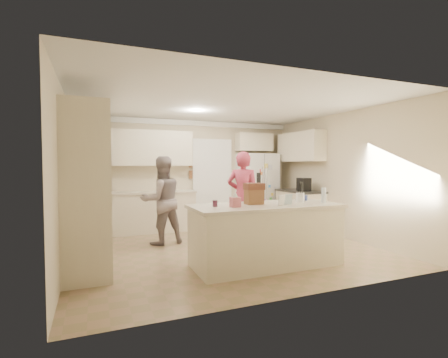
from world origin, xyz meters
name	(u,v)px	position (x,y,z in m)	size (l,w,h in m)	color
floor	(226,249)	(0.00, 0.00, -0.01)	(5.20, 4.60, 0.02)	#95765A
ceiling	(226,104)	(0.00, 0.00, 2.61)	(5.20, 4.60, 0.02)	white
wall_back	(191,174)	(0.00, 2.31, 1.30)	(5.20, 0.02, 2.60)	beige
wall_front	(303,185)	(0.00, -2.31, 1.30)	(5.20, 0.02, 2.60)	beige
wall_left	(65,180)	(-2.61, 0.00, 1.30)	(0.02, 4.60, 2.60)	beige
wall_right	(341,175)	(2.61, 0.00, 1.30)	(0.02, 4.60, 2.60)	beige
crown_back	(191,123)	(0.00, 2.26, 2.53)	(5.20, 0.08, 0.12)	white
pantry_bank	(88,187)	(-2.30, 0.20, 1.18)	(0.60, 2.60, 2.35)	beige
back_base_cab	(145,213)	(-1.15, 2.00, 0.44)	(2.20, 0.60, 0.88)	beige
back_countertop	(145,192)	(-1.15, 1.99, 0.90)	(2.24, 0.63, 0.04)	beige
back_upper_cab	(144,148)	(-1.15, 2.12, 1.90)	(2.20, 0.35, 0.80)	beige
doorway_opening	(212,183)	(0.55, 2.28, 1.05)	(0.90, 0.06, 2.10)	black
doorway_casing	(213,183)	(0.55, 2.24, 1.05)	(1.02, 0.03, 2.22)	white
wall_frame_upper	(192,164)	(0.02, 2.27, 1.55)	(0.15, 0.02, 0.20)	brown
wall_frame_lower	(192,175)	(0.02, 2.27, 1.28)	(0.15, 0.02, 0.20)	brown
refrigerator	(257,189)	(1.69, 2.00, 0.90)	(0.90, 0.70, 1.80)	white
fridge_seam	(264,190)	(1.69, 1.65, 0.90)	(0.01, 0.02, 1.78)	gray
fridge_dispenser	(256,180)	(1.47, 1.64, 1.15)	(0.22, 0.03, 0.35)	black
fridge_handle_l	(263,184)	(1.64, 1.63, 1.05)	(0.02, 0.02, 0.85)	silver
fridge_handle_r	(266,184)	(1.74, 1.63, 1.05)	(0.02, 0.02, 0.85)	silver
over_fridge_cab	(254,142)	(1.65, 2.12, 2.10)	(0.95, 0.35, 0.45)	beige
right_base_cab	(300,211)	(2.30, 1.00, 0.44)	(0.60, 1.20, 0.88)	beige
right_countertop	(300,191)	(2.29, 1.00, 0.90)	(0.63, 1.24, 0.04)	#2D2B28
right_upper_cab	(300,147)	(2.43, 1.20, 1.95)	(0.35, 1.50, 0.70)	beige
coffee_maker	(304,184)	(2.25, 0.80, 1.07)	(0.22, 0.28, 0.30)	black
island_base	(266,236)	(0.20, -1.10, 0.44)	(2.20, 0.90, 0.88)	beige
island_top	(266,206)	(0.20, -1.10, 0.90)	(2.28, 0.96, 0.05)	beige
utensil_crock	(300,198)	(0.85, -1.05, 1.00)	(0.13, 0.13, 0.15)	white
tissue_box	(235,202)	(-0.35, -1.20, 1.00)	(0.13, 0.13, 0.14)	#D76B7A
tissue_plume	(235,194)	(-0.35, -1.20, 1.10)	(0.08, 0.08, 0.08)	white
dollhouse_body	(254,197)	(0.05, -1.00, 1.04)	(0.26, 0.18, 0.22)	brown
dollhouse_roof	(254,186)	(0.05, -1.00, 1.20)	(0.28, 0.20, 0.10)	#592D1E
jam_jar	(215,203)	(-0.60, -1.05, 0.97)	(0.07, 0.07, 0.09)	#59263F
greeting_card_a	(282,200)	(0.35, -1.30, 1.01)	(0.12, 0.01, 0.16)	white
greeting_card_b	(288,199)	(0.50, -1.25, 1.01)	(0.12, 0.01, 0.16)	silver
water_bottle	(324,195)	(1.15, -1.25, 1.04)	(0.07, 0.07, 0.24)	silver
shaker_salt	(303,198)	(1.02, -0.88, 0.97)	(0.05, 0.05, 0.09)	#41529B
shaker_pepper	(306,198)	(1.09, -0.88, 0.97)	(0.05, 0.05, 0.09)	#41529B
teen_boy	(162,200)	(-1.01, 0.80, 0.84)	(0.82, 0.64, 1.68)	gray
teen_girl	(243,196)	(0.56, 0.48, 0.89)	(0.65, 0.43, 1.79)	#B73A51
fridge_magnets	(264,190)	(1.69, 1.64, 0.90)	(0.76, 0.02, 1.44)	tan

